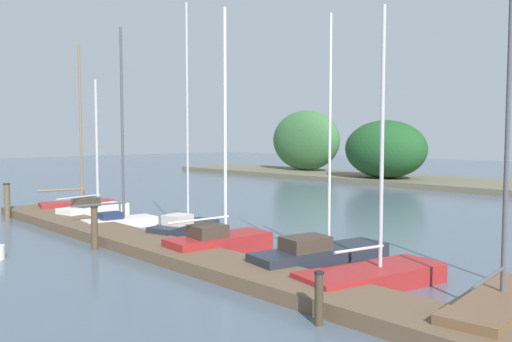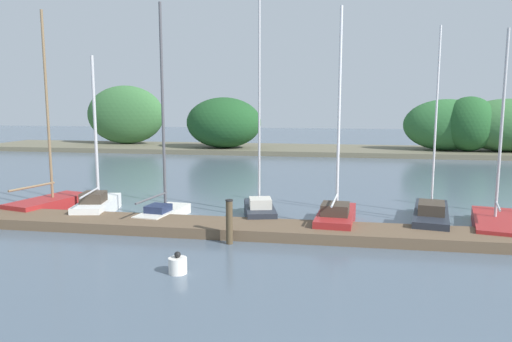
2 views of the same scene
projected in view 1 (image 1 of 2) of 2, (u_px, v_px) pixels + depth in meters
The scene contains 12 objects.
dock_pier at pixel (215, 263), 14.37m from camera, with size 29.24×1.80×0.35m.
sailboat_0 at pixel (80, 204), 25.14m from camera, with size 2.12×3.70×7.91m.
sailboat_1 at pixel (95, 208), 23.30m from camera, with size 1.66×3.60×6.12m.
sailboat_2 at pixel (121, 216), 21.01m from camera, with size 1.34×3.47×7.89m.
sailboat_3 at pixel (186, 226), 18.89m from camera, with size 1.68×3.12×8.33m.
sailboat_4 at pixel (221, 240), 16.34m from camera, with size 1.47×3.74×7.55m.
sailboat_5 at pixel (323, 255), 14.53m from camera, with size 1.87×4.53×6.97m.
sailboat_6 at pixel (377, 274), 12.78m from camera, with size 2.15×4.24×6.75m.
sailboat_7 at pixel (500, 303), 10.51m from camera, with size 1.55×4.32×6.48m.
mooring_piling_0 at pixel (7, 201), 23.26m from camera, with size 0.30×0.30×1.56m.
mooring_piling_1 at pixel (95, 228), 16.90m from camera, with size 0.24×0.24×1.40m.
mooring_piling_2 at pixel (319, 298), 10.14m from camera, with size 0.19×0.19×1.05m.
Camera 1 is at (11.08, 1.81, 3.66)m, focal length 36.95 mm.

